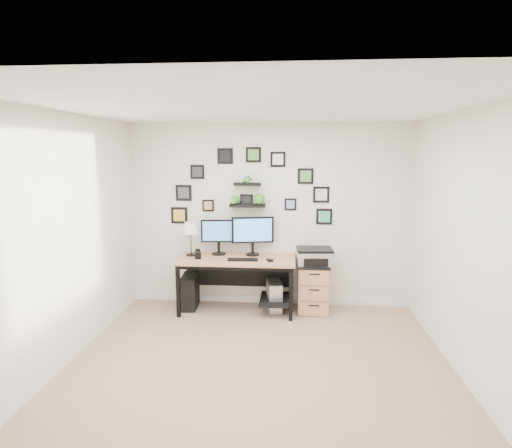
# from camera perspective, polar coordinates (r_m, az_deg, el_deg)

# --- Properties ---
(room) EXTENTS (4.00, 4.00, 4.00)m
(room) POSITION_cam_1_polar(r_m,az_deg,el_deg) (6.39, 1.69, -10.01)
(room) COLOR tan
(room) RESTS_ON ground
(desk) EXTENTS (1.60, 0.70, 0.75)m
(desk) POSITION_cam_1_polar(r_m,az_deg,el_deg) (5.95, -2.20, -5.69)
(desk) COLOR tan
(desk) RESTS_ON ground
(monitor_left) EXTENTS (0.49, 0.21, 0.50)m
(monitor_left) POSITION_cam_1_polar(r_m,az_deg,el_deg) (6.06, -5.02, -1.38)
(monitor_left) COLOR black
(monitor_left) RESTS_ON desk
(monitor_right) EXTENTS (0.59, 0.23, 0.55)m
(monitor_right) POSITION_cam_1_polar(r_m,az_deg,el_deg) (5.99, -0.44, -1.15)
(monitor_right) COLOR black
(monitor_right) RESTS_ON desk
(keyboard) EXTENTS (0.41, 0.15, 0.02)m
(keyboard) POSITION_cam_1_polar(r_m,az_deg,el_deg) (5.78, -1.78, -4.77)
(keyboard) COLOR black
(keyboard) RESTS_ON desk
(mouse) EXTENTS (0.10, 0.11, 0.03)m
(mouse) POSITION_cam_1_polar(r_m,az_deg,el_deg) (5.73, 1.85, -4.85)
(mouse) COLOR black
(mouse) RESTS_ON desk
(table_lamp) EXTENTS (0.23, 0.23, 0.48)m
(table_lamp) POSITION_cam_1_polar(r_m,az_deg,el_deg) (6.04, -8.71, -0.62)
(table_lamp) COLOR black
(table_lamp) RESTS_ON desk
(mug) EXTENTS (0.09, 0.09, 0.10)m
(mug) POSITION_cam_1_polar(r_m,az_deg,el_deg) (5.91, -7.76, -4.15)
(mug) COLOR black
(mug) RESTS_ON desk
(pen_cup) EXTENTS (0.07, 0.07, 0.09)m
(pen_cup) POSITION_cam_1_polar(r_m,az_deg,el_deg) (6.12, -7.79, -3.72)
(pen_cup) COLOR black
(pen_cup) RESTS_ON desk
(pc_tower_black) EXTENTS (0.24, 0.48, 0.47)m
(pc_tower_black) POSITION_cam_1_polar(r_m,az_deg,el_deg) (6.23, -8.80, -8.85)
(pc_tower_black) COLOR black
(pc_tower_black) RESTS_ON ground
(pc_tower_grey) EXTENTS (0.25, 0.44, 0.41)m
(pc_tower_grey) POSITION_cam_1_polar(r_m,az_deg,el_deg) (6.06, 2.45, -9.55)
(pc_tower_grey) COLOR gray
(pc_tower_grey) RESTS_ON ground
(file_cabinet) EXTENTS (0.43, 0.53, 0.67)m
(file_cabinet) POSITION_cam_1_polar(r_m,az_deg,el_deg) (6.05, 7.62, -8.37)
(file_cabinet) COLOR tan
(file_cabinet) RESTS_ON ground
(printer) EXTENTS (0.50, 0.42, 0.22)m
(printer) POSITION_cam_1_polar(r_m,az_deg,el_deg) (5.94, 7.79, -4.28)
(printer) COLOR silver
(printer) RESTS_ON file_cabinet
(wall_decor) EXTENTS (2.31, 0.18, 1.09)m
(wall_decor) POSITION_cam_1_polar(r_m,az_deg,el_deg) (6.02, -0.94, 4.51)
(wall_decor) COLOR black
(wall_decor) RESTS_ON ground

